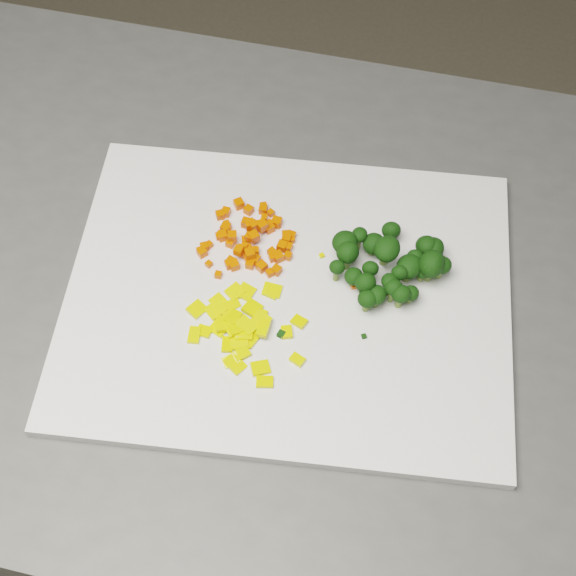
% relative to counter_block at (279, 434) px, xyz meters
% --- Properties ---
extents(counter_block, '(0.96, 0.69, 0.90)m').
position_rel_counter_block_xyz_m(counter_block, '(0.00, 0.00, 0.00)').
color(counter_block, '#474744').
rests_on(counter_block, ground).
extents(cutting_board, '(0.47, 0.38, 0.01)m').
position_rel_counter_block_xyz_m(cutting_board, '(0.02, -0.02, 0.46)').
color(cutting_board, silver).
rests_on(cutting_board, counter_block).
extents(carrot_pile, '(0.10, 0.10, 0.03)m').
position_rel_counter_block_xyz_m(carrot_pile, '(-0.03, 0.03, 0.48)').
color(carrot_pile, '#DC3F02').
rests_on(carrot_pile, cutting_board).
extents(pepper_pile, '(0.11, 0.11, 0.02)m').
position_rel_counter_block_xyz_m(pepper_pile, '(-0.01, -0.07, 0.47)').
color(pepper_pile, yellow).
rests_on(pepper_pile, cutting_board).
extents(broccoli_pile, '(0.12, 0.12, 0.05)m').
position_rel_counter_block_xyz_m(broccoli_pile, '(0.12, 0.02, 0.49)').
color(broccoli_pile, black).
rests_on(broccoli_pile, cutting_board).
extents(carrot_cube_0, '(0.01, 0.01, 0.01)m').
position_rel_counter_block_xyz_m(carrot_cube_0, '(-0.02, 0.06, 0.47)').
color(carrot_cube_0, '#DC3F02').
rests_on(carrot_cube_0, carrot_pile).
extents(carrot_cube_1, '(0.01, 0.01, 0.01)m').
position_rel_counter_block_xyz_m(carrot_cube_1, '(0.01, 0.02, 0.47)').
color(carrot_cube_1, '#DC3F02').
rests_on(carrot_cube_1, carrot_pile).
extents(carrot_cube_2, '(0.01, 0.01, 0.01)m').
position_rel_counter_block_xyz_m(carrot_cube_2, '(-0.03, 0.03, 0.47)').
color(carrot_cube_2, '#DC3F02').
rests_on(carrot_cube_2, carrot_pile).
extents(carrot_cube_3, '(0.01, 0.01, 0.01)m').
position_rel_counter_block_xyz_m(carrot_cube_3, '(-0.03, 0.03, 0.47)').
color(carrot_cube_3, '#DC3F02').
rests_on(carrot_cube_3, carrot_pile).
extents(carrot_cube_4, '(0.01, 0.01, 0.01)m').
position_rel_counter_block_xyz_m(carrot_cube_4, '(0.01, 0.04, 0.46)').
color(carrot_cube_4, '#DC3F02').
rests_on(carrot_cube_4, carrot_pile).
extents(carrot_cube_5, '(0.01, 0.01, 0.01)m').
position_rel_counter_block_xyz_m(carrot_cube_5, '(-0.06, 0.03, 0.47)').
color(carrot_cube_5, '#DC3F02').
rests_on(carrot_cube_5, carrot_pile).
extents(carrot_cube_6, '(0.01, 0.01, 0.01)m').
position_rel_counter_block_xyz_m(carrot_cube_6, '(0.00, 0.04, 0.47)').
color(carrot_cube_6, '#DC3F02').
rests_on(carrot_cube_6, carrot_pile).
extents(carrot_cube_7, '(0.01, 0.01, 0.01)m').
position_rel_counter_block_xyz_m(carrot_cube_7, '(-0.01, 0.02, 0.47)').
color(carrot_cube_7, '#DC3F02').
rests_on(carrot_cube_7, carrot_pile).
extents(carrot_cube_8, '(0.01, 0.01, 0.01)m').
position_rel_counter_block_xyz_m(carrot_cube_8, '(-0.08, 0.01, 0.47)').
color(carrot_cube_8, '#DC3F02').
rests_on(carrot_cube_8, carrot_pile).
extents(carrot_cube_9, '(0.01, 0.01, 0.01)m').
position_rel_counter_block_xyz_m(carrot_cube_9, '(-0.06, 0.03, 0.47)').
color(carrot_cube_9, '#DC3F02').
rests_on(carrot_cube_9, carrot_pile).
extents(carrot_cube_10, '(0.01, 0.01, 0.01)m').
position_rel_counter_block_xyz_m(carrot_cube_10, '(0.00, 0.00, 0.47)').
color(carrot_cube_10, '#DC3F02').
rests_on(carrot_cube_10, carrot_pile).
extents(carrot_cube_11, '(0.01, 0.01, 0.01)m').
position_rel_counter_block_xyz_m(carrot_cube_11, '(-0.05, -0.02, 0.47)').
color(carrot_cube_11, '#DC3F02').
rests_on(carrot_cube_11, carrot_pile).
extents(carrot_cube_12, '(0.01, 0.01, 0.01)m').
position_rel_counter_block_xyz_m(carrot_cube_12, '(-0.05, 0.03, 0.47)').
color(carrot_cube_12, '#DC3F02').
rests_on(carrot_cube_12, carrot_pile).
extents(carrot_cube_13, '(0.01, 0.01, 0.01)m').
position_rel_counter_block_xyz_m(carrot_cube_13, '(-0.03, 0.08, 0.47)').
color(carrot_cube_13, '#DC3F02').
rests_on(carrot_cube_13, carrot_pile).
extents(carrot_cube_14, '(0.01, 0.01, 0.01)m').
position_rel_counter_block_xyz_m(carrot_cube_14, '(-0.04, 0.07, 0.47)').
color(carrot_cube_14, '#DC3F02').
rests_on(carrot_cube_14, carrot_pile).
extents(carrot_cube_15, '(0.01, 0.01, 0.01)m').
position_rel_counter_block_xyz_m(carrot_cube_15, '(-0.07, 0.06, 0.47)').
color(carrot_cube_15, '#DC3F02').
rests_on(carrot_cube_15, carrot_pile).
extents(carrot_cube_16, '(0.01, 0.01, 0.01)m').
position_rel_counter_block_xyz_m(carrot_cube_16, '(-0.04, 0.03, 0.47)').
color(carrot_cube_16, '#DC3F02').
rests_on(carrot_cube_16, carrot_pile).
extents(carrot_cube_17, '(0.01, 0.01, 0.01)m').
position_rel_counter_block_xyz_m(carrot_cube_17, '(-0.04, 0.01, 0.48)').
color(carrot_cube_17, '#DC3F02').
rests_on(carrot_cube_17, carrot_pile).
extents(carrot_cube_18, '(0.01, 0.01, 0.01)m').
position_rel_counter_block_xyz_m(carrot_cube_18, '(-0.02, 0.07, 0.46)').
color(carrot_cube_18, '#DC3F02').
rests_on(carrot_cube_18, carrot_pile).
extents(carrot_cube_19, '(0.01, 0.01, 0.01)m').
position_rel_counter_block_xyz_m(carrot_cube_19, '(-0.07, 0.02, 0.46)').
color(carrot_cube_19, '#DC3F02').
rests_on(carrot_cube_19, carrot_pile).
extents(carrot_cube_20, '(0.01, 0.01, 0.01)m').
position_rel_counter_block_xyz_m(carrot_cube_20, '(-0.01, 0.06, 0.47)').
color(carrot_cube_20, '#DC3F02').
rests_on(carrot_cube_20, carrot_pile).
extents(carrot_cube_21, '(0.01, 0.01, 0.01)m').
position_rel_counter_block_xyz_m(carrot_cube_21, '(-0.03, 0.01, 0.47)').
color(carrot_cube_21, '#DC3F02').
rests_on(carrot_cube_21, carrot_pile).
extents(carrot_cube_22, '(0.01, 0.01, 0.01)m').
position_rel_counter_block_xyz_m(carrot_cube_22, '(-0.08, 0.01, 0.47)').
color(carrot_cube_22, '#DC3F02').
rests_on(carrot_cube_22, carrot_pile).
extents(carrot_cube_23, '(0.01, 0.01, 0.01)m').
position_rel_counter_block_xyz_m(carrot_cube_23, '(0.01, 0.05, 0.47)').
color(carrot_cube_23, '#DC3F02').
rests_on(carrot_cube_23, carrot_pile).
extents(carrot_cube_24, '(0.01, 0.01, 0.01)m').
position_rel_counter_block_xyz_m(carrot_cube_24, '(-0.02, 0.02, 0.47)').
color(carrot_cube_24, '#DC3F02').
rests_on(carrot_cube_24, carrot_pile).
extents(carrot_cube_25, '(0.01, 0.01, 0.01)m').
position_rel_counter_block_xyz_m(carrot_cube_25, '(-0.05, 0.07, 0.47)').
color(carrot_cube_25, '#DC3F02').
rests_on(carrot_cube_25, carrot_pile).
extents(carrot_cube_26, '(0.01, 0.01, 0.01)m').
position_rel_counter_block_xyz_m(carrot_cube_26, '(-0.06, 0.05, 0.46)').
color(carrot_cube_26, '#DC3F02').
rests_on(carrot_cube_26, carrot_pile).
extents(carrot_cube_27, '(0.01, 0.01, 0.01)m').
position_rel_counter_block_xyz_m(carrot_cube_27, '(-0.03, 0.03, 0.47)').
color(carrot_cube_27, '#DC3F02').
rests_on(carrot_cube_27, carrot_pile).
extents(carrot_cube_28, '(0.01, 0.01, 0.01)m').
position_rel_counter_block_xyz_m(carrot_cube_28, '(-0.05, 0.02, 0.47)').
color(carrot_cube_28, '#DC3F02').
rests_on(carrot_cube_28, carrot_pile).
extents(carrot_cube_29, '(0.01, 0.01, 0.01)m').
position_rel_counter_block_xyz_m(carrot_cube_29, '(-0.06, 0.03, 0.47)').
color(carrot_cube_29, '#DC3F02').
rests_on(carrot_cube_29, carrot_pile).
extents(carrot_cube_30, '(0.01, 0.01, 0.01)m').
position_rel_counter_block_xyz_m(carrot_cube_30, '(-0.02, 0.06, 0.47)').
color(carrot_cube_30, '#DC3F02').
rests_on(carrot_cube_30, carrot_pile).
extents(carrot_cube_31, '(0.01, 0.01, 0.01)m').
position_rel_counter_block_xyz_m(carrot_cube_31, '(0.00, 0.02, 0.47)').
color(carrot_cube_31, '#DC3F02').
rests_on(carrot_cube_31, carrot_pile).
extents(carrot_cube_32, '(0.01, 0.01, 0.01)m').
position_rel_counter_block_xyz_m(carrot_cube_32, '(-0.04, -0.00, 0.47)').
color(carrot_cube_32, '#DC3F02').
rests_on(carrot_cube_32, carrot_pile).
extents(carrot_cube_33, '(0.01, 0.01, 0.01)m').
position_rel_counter_block_xyz_m(carrot_cube_33, '(-0.05, -0.00, 0.47)').
color(carrot_cube_33, '#DC3F02').
rests_on(carrot_cube_33, carrot_pile).
extents(carrot_cube_34, '(0.01, 0.01, 0.01)m').
position_rel_counter_block_xyz_m(carrot_cube_34, '(0.00, 0.04, 0.47)').
color(carrot_cube_34, '#DC3F02').
rests_on(carrot_cube_34, carrot_pile).
extents(carrot_cube_35, '(0.01, 0.01, 0.01)m').
position_rel_counter_block_xyz_m(carrot_cube_35, '(0.00, 0.02, 0.47)').
color(carrot_cube_35, '#DC3F02').
rests_on(carrot_cube_35, carrot_pile).
extents(carrot_cube_36, '(0.01, 0.01, 0.01)m').
position_rel_counter_block_xyz_m(carrot_cube_36, '(-0.03, 0.07, 0.47)').
color(carrot_cube_36, '#DC3F02').
rests_on(carrot_cube_36, carrot_pile).
extents(carrot_cube_37, '(0.01, 0.01, 0.01)m').
position_rel_counter_block_xyz_m(carrot_cube_37, '(-0.03, 0.04, 0.48)').
color(carrot_cube_37, '#DC3F02').
rests_on(carrot_cube_37, carrot_pile).
extents(carrot_cube_38, '(0.01, 0.01, 0.01)m').
position_rel_counter_block_xyz_m(carrot_cube_38, '(-0.01, 0.06, 0.47)').
color(carrot_cube_38, '#DC3F02').
rests_on(carrot_cube_38, carrot_pile).
extents(carrot_cube_39, '(0.01, 0.01, 0.01)m').
position_rel_counter_block_xyz_m(carrot_cube_39, '(-0.06, 0.04, 0.47)').
color(carrot_cube_39, '#DC3F02').
rests_on(carrot_cube_39, carrot_pile).
extents(carrot_cube_40, '(0.01, 0.01, 0.01)m').
position_rel_counter_block_xyz_m(carrot_cube_40, '(-0.06, 0.04, 0.47)').
color(carrot_cube_40, '#DC3F02').
rests_on(carrot_cube_40, carrot_pile).
extents(carrot_cube_41, '(0.01, 0.01, 0.01)m').
position_rel_counter_block_xyz_m(carrot_cube_41, '(-0.02, 0.05, 0.47)').
color(carrot_cube_41, '#DC3F02').
rests_on(carrot_cube_41, carrot_pile).
extents(carrot_cube_42, '(0.01, 0.01, 0.01)m').
position_rel_counter_block_xyz_m(carrot_cube_42, '(-0.02, 0.05, 0.47)').
color(carrot_cube_42, '#DC3F02').
rests_on(carrot_cube_42, carrot_pile).
extents(carrot_cube_43, '(0.01, 0.01, 0.01)m').
position_rel_counter_block_xyz_m(carrot_cube_43, '(-0.03, 0.01, 0.47)').
color(carrot_cube_43, '#DC3F02').
rests_on(carrot_cube_43, carrot_pile).
extents(carrot_cube_44, '(0.01, 0.01, 0.01)m').
position_rel_counter_block_xyz_m(carrot_cube_44, '(-0.00, 0.02, 0.47)').
color(carrot_cube_44, '#DC3F02').
rests_on(carrot_cube_44, carrot_pile).
extents(carrot_cube_45, '(0.01, 0.01, 0.01)m').
position_rel_counter_block_xyz_m(carrot_cube_45, '(0.00, 0.03, 0.47)').
color(carrot_cube_45, '#DC3F02').
rests_on(carrot_cube_45, carrot_pile).
extents(carrot_cube_46, '(0.01, 0.01, 0.01)m').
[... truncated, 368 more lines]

